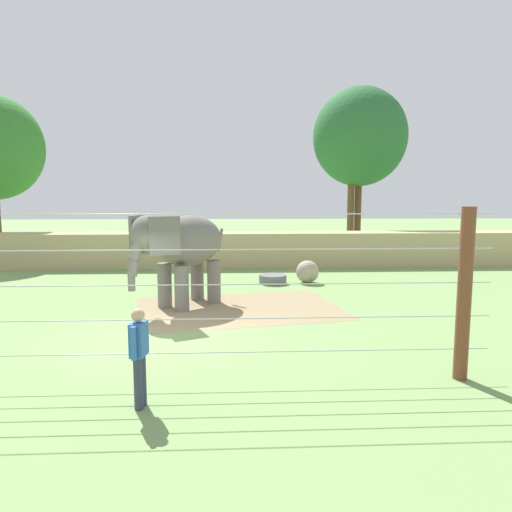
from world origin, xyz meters
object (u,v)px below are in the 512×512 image
(elephant, at_px, (182,245))
(enrichment_ball, at_px, (307,272))
(zookeeper, at_px, (139,353))
(water_tub, at_px, (273,279))

(elephant, height_order, enrichment_ball, elephant)
(zookeeper, height_order, water_tub, zookeeper)
(elephant, distance_m, zookeeper, 7.22)
(elephant, distance_m, water_tub, 5.25)
(enrichment_ball, bearing_deg, elephant, -139.78)
(enrichment_ball, bearing_deg, water_tub, -178.07)
(enrichment_ball, relative_size, water_tub, 0.82)
(zookeeper, bearing_deg, enrichment_ball, 67.68)
(enrichment_ball, distance_m, water_tub, 1.43)
(elephant, relative_size, zookeeper, 2.04)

